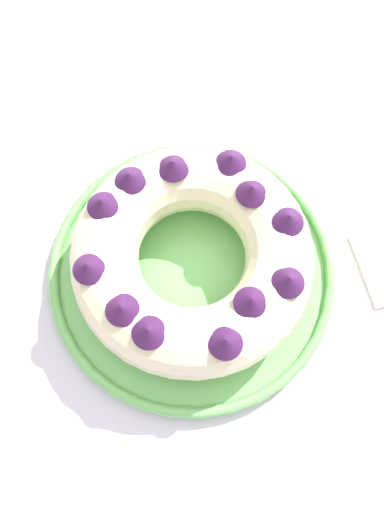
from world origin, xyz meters
The scene contains 4 objects.
ground_plane centered at (0.00, 0.00, 0.00)m, with size 8.00×8.00×0.00m, color #4C4742.
dining_table centered at (0.00, 0.00, 0.68)m, with size 1.46×1.16×0.76m.
serving_dish centered at (-0.03, 0.02, 0.77)m, with size 0.34×0.34×0.02m.
bundt_cake centered at (-0.03, 0.02, 0.82)m, with size 0.27×0.27×0.09m.
Camera 1 is at (-0.04, -0.17, 1.35)m, focal length 35.00 mm.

